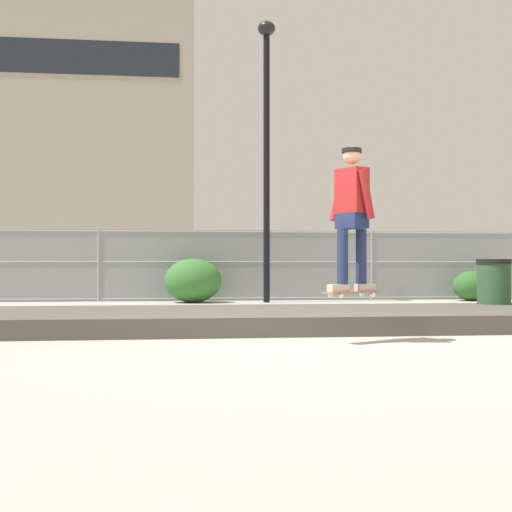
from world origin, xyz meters
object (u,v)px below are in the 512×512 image
Objects in this scene: street_lamp at (267,128)px; shrub_left at (193,281)px; skater at (352,209)px; trash_bin at (494,289)px; parked_car_near at (43,268)px; shrub_center at (472,286)px; skateboard at (352,293)px; parked_car_mid at (268,268)px.

shrub_left is at bearing 175.98° from street_lamp.
skater is 1.68× the size of trash_bin.
trash_bin is (3.20, -5.63, -3.85)m from street_lamp.
skater is 1.22× the size of shrub_left.
parked_car_near is 12.96m from trash_bin.
shrub_center is at bearing 58.10° from skater.
trash_bin is at bearing 43.55° from skateboard.
parked_car_near reaches higher than skateboard.
trash_bin is (9.30, -9.02, -0.32)m from parked_car_near.
parked_car_near is 11.98m from shrub_center.
skater is 10.59m from shrub_center.
parked_car_near is (-5.96, 12.19, -0.75)m from skater.
shrub_left is at bearing 100.73° from skateboard.
shrub_center is at bearing 58.10° from skateboard.
shrub_center is (11.52, -3.26, -0.45)m from parked_car_near.
parked_car_mid is (0.53, 3.66, -3.54)m from street_lamp.
parked_car_mid is at bearing 86.94° from skater.
skateboard is 0.46× the size of skater.
street_lamp is 4.99× the size of shrub_left.
skateboard is 0.18× the size of parked_car_mid.
parked_car_near is 1.02× the size of parked_car_mid.
parked_car_near is at bearing 164.20° from shrub_center.
trash_bin is at bearing -48.88° from shrub_left.
street_lamp is at bearing 119.61° from trash_bin.
shrub_center is (7.25, 0.00, -0.16)m from shrub_left.
parked_car_mid reaches higher than trash_bin.
trash_bin is (5.03, -5.76, -0.03)m from shrub_left.
parked_car_mid is 3.13× the size of shrub_left.
skater is at bearing -93.06° from parked_car_mid.
shrub_center is at bearing -15.80° from parked_car_near.
skateboard is 0.99m from skater.
skater is 1.72× the size of shrub_center.
skateboard is 0.56× the size of shrub_left.
trash_bin reaches higher than skateboard.
skater is at bearing -79.27° from shrub_left.
trash_bin is (3.34, 3.17, -1.07)m from skater.
skater is (0.00, 0.00, 0.99)m from skateboard.
parked_car_mid is at bearing 81.76° from street_lamp.
street_lamp is 7.54m from trash_bin.
street_lamp is 1.60× the size of parked_car_mid.
street_lamp reaches higher than trash_bin.
shrub_left is (4.27, -3.26, -0.29)m from parked_car_near.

